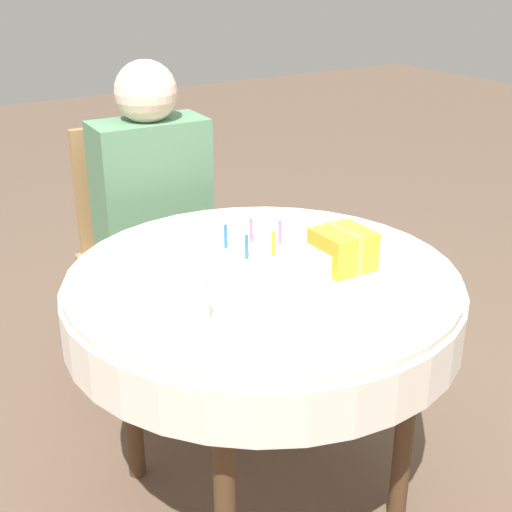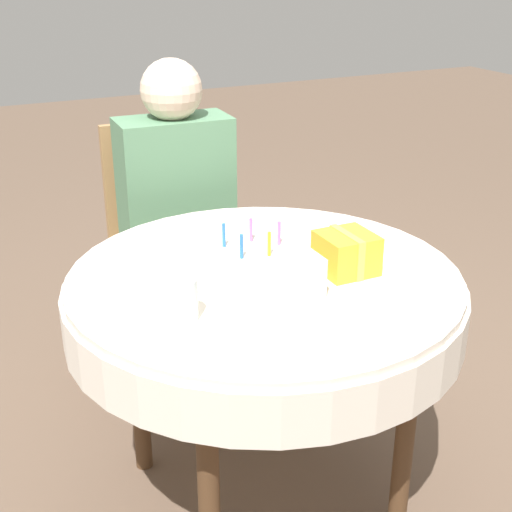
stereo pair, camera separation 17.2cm
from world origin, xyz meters
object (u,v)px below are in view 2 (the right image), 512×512
(chair, at_px, (172,241))
(birthday_cake, at_px, (252,269))
(person, at_px, (178,196))
(gift_box, at_px, (346,253))
(drinking_glass, at_px, (180,300))

(chair, distance_m, birthday_cake, 0.94)
(person, xyz_separation_m, gift_box, (0.15, -0.81, 0.08))
(birthday_cake, height_order, drinking_glass, birthday_cake)
(birthday_cake, bearing_deg, drinking_glass, -159.80)
(birthday_cake, xyz_separation_m, drinking_glass, (-0.21, -0.08, -0.00))
(drinking_glass, height_order, gift_box, gift_box)
(gift_box, bearing_deg, chair, 99.33)
(chair, distance_m, drinking_glass, 1.05)
(chair, height_order, drinking_glass, chair)
(chair, height_order, gift_box, chair)
(person, height_order, gift_box, person)
(chair, xyz_separation_m, birthday_cake, (-0.10, -0.89, 0.28))
(person, distance_m, gift_box, 0.83)
(chair, distance_m, gift_box, 0.96)
(chair, bearing_deg, person, -90.00)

